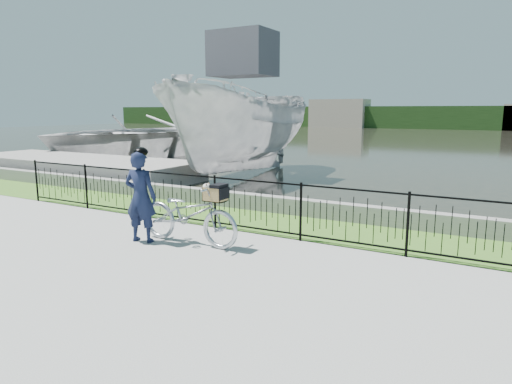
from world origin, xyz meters
The scene contains 12 objects.
ground centered at (0.00, 0.00, 0.00)m, with size 120.00×120.00×0.00m, color gray.
grass_strip centered at (0.00, 2.60, 0.00)m, with size 60.00×2.00×0.01m, color #416E22.
water centered at (0.00, 33.00, 0.00)m, with size 120.00×120.00×0.00m, color black.
quay_wall centered at (0.00, 3.60, 0.20)m, with size 60.00×0.30×0.40m, color gray.
fence centered at (0.00, 1.60, 0.58)m, with size 14.00×0.06×1.15m, color black, non-canonical shape.
far_treeline centered at (0.00, 60.00, 1.50)m, with size 120.00×6.00×3.00m, color #203D17.
far_building_left centered at (-18.00, 58.00, 2.00)m, with size 8.00×4.00×4.00m, color #A49583.
dock centered at (-10.00, 5.50, 0.35)m, with size 10.00×3.00×0.70m, color gray.
bicycle_rig centered at (-0.76, 0.40, 0.58)m, with size 2.18×0.76×1.22m.
cyclist centered at (-1.65, 0.05, 0.90)m, with size 0.71×0.55×1.82m.
boat_near centered at (-4.38, 8.39, 1.89)m, with size 3.92×9.25×5.30m.
boat_far centered at (-13.39, 11.86, 1.14)m, with size 8.51×11.43×2.27m.
Camera 1 is at (4.47, -6.28, 2.51)m, focal length 32.00 mm.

